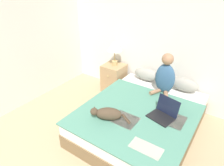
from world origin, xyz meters
TOP-DOWN VIEW (x-y plane):
  - wall_back at (0.00, 3.47)m, footprint 5.12×0.05m
  - wall_side at (-2.09, 1.72)m, footprint 0.05×4.44m
  - bed at (0.17, 2.37)m, footprint 1.64×2.06m
  - pillow_near at (-0.19, 3.26)m, footprint 0.52×0.22m
  - pillow_far at (0.53, 3.26)m, footprint 0.52×0.22m
  - person_sitting at (0.26, 3.00)m, footprint 0.35×0.34m
  - cat_tabby at (-0.11, 1.84)m, footprint 0.55×0.36m
  - laptop_open at (0.53, 2.34)m, footprint 0.42×0.39m
  - nightstand at (-0.91, 3.19)m, footprint 0.43×0.44m
  - table_lamp at (-0.90, 3.20)m, footprint 0.30×0.30m

SIDE VIEW (x-z plane):
  - bed at x=0.17m, z-range 0.00..0.44m
  - nightstand at x=-0.91m, z-range 0.00..0.60m
  - laptop_open at x=0.53m, z-range 0.36..0.63m
  - cat_tabby at x=-0.11m, z-range 0.44..0.62m
  - pillow_near at x=-0.19m, z-range 0.44..0.68m
  - pillow_far at x=0.53m, z-range 0.44..0.68m
  - person_sitting at x=0.26m, z-range 0.39..1.11m
  - table_lamp at x=-0.90m, z-range 0.73..1.24m
  - wall_back at x=0.00m, z-range 0.00..2.55m
  - wall_side at x=-2.09m, z-range 0.00..2.55m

